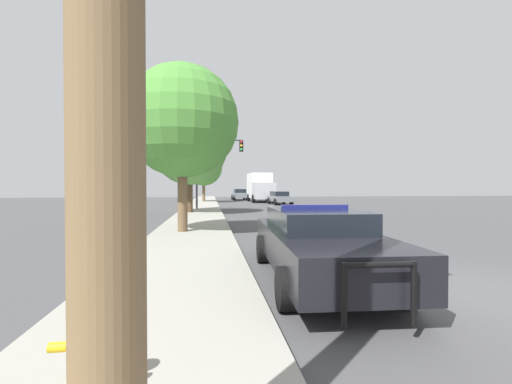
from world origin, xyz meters
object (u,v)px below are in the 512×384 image
(fire_hydrant, at_px, (81,343))
(box_truck, at_px, (260,187))
(tree_sidewalk_near, at_px, (182,122))
(tree_sidewalk_far, at_px, (204,167))
(car_background_oncoming, at_px, (280,198))
(traffic_light, at_px, (215,159))
(police_car, at_px, (317,241))
(car_background_distant, at_px, (239,194))
(tree_sidewalk_mid, at_px, (190,148))

(fire_hydrant, relative_size, box_truck, 0.12)
(tree_sidewalk_near, relative_size, tree_sidewalk_far, 1.05)
(fire_hydrant, height_order, car_background_oncoming, car_background_oncoming)
(box_truck, height_order, tree_sidewalk_far, tree_sidewalk_far)
(car_background_oncoming, height_order, tree_sidewalk_far, tree_sidewalk_far)
(traffic_light, relative_size, tree_sidewalk_far, 0.91)
(traffic_light, xyz_separation_m, car_background_oncoming, (6.73, 7.52, -3.30))
(car_background_oncoming, bearing_deg, police_car, 75.97)
(box_truck, relative_size, tree_sidewalk_far, 1.12)
(tree_sidewalk_far, bearing_deg, box_truck, 8.18)
(traffic_light, distance_m, car_background_oncoming, 10.61)
(car_background_distant, height_order, tree_sidewalk_mid, tree_sidewalk_mid)
(fire_hydrant, height_order, car_background_distant, car_background_distant)
(car_background_oncoming, xyz_separation_m, box_truck, (-1.12, 6.28, 1.11))
(box_truck, distance_m, tree_sidewalk_mid, 19.15)
(car_background_distant, bearing_deg, police_car, -94.47)
(fire_hydrant, bearing_deg, car_background_distant, 83.35)
(police_car, height_order, tree_sidewalk_mid, tree_sidewalk_mid)
(car_background_oncoming, bearing_deg, box_truck, -83.72)
(police_car, height_order, traffic_light, traffic_light)
(fire_hydrant, relative_size, tree_sidewalk_mid, 0.12)
(traffic_light, height_order, box_truck, traffic_light)
(car_background_oncoming, bearing_deg, car_background_distant, -79.20)
(car_background_distant, xyz_separation_m, tree_sidewalk_mid, (-5.32, -23.16, 3.63))
(traffic_light, relative_size, car_background_oncoming, 1.22)
(tree_sidewalk_near, bearing_deg, car_background_distant, 81.31)
(traffic_light, xyz_separation_m, tree_sidewalk_far, (-1.08, 12.84, 0.05))
(fire_hydrant, distance_m, tree_sidewalk_mid, 20.63)
(tree_sidewalk_near, bearing_deg, car_background_oncoming, 68.83)
(car_background_distant, distance_m, tree_sidewalk_near, 33.59)
(police_car, height_order, car_background_distant, car_background_distant)
(police_car, xyz_separation_m, tree_sidewalk_mid, (-3.42, 16.63, 3.66))
(fire_hydrant, relative_size, traffic_light, 0.15)
(car_background_distant, xyz_separation_m, tree_sidewalk_far, (-4.69, -6.62, 3.26))
(police_car, distance_m, box_truck, 34.36)
(fire_hydrant, xyz_separation_m, box_truck, (7.06, 37.77, 1.24))
(tree_sidewalk_near, bearing_deg, police_car, -65.00)
(box_truck, xyz_separation_m, tree_sidewalk_mid, (-7.32, -17.50, 2.60))
(police_car, bearing_deg, car_background_oncoming, -97.49)
(tree_sidewalk_far, bearing_deg, fire_hydrant, -90.57)
(police_car, xyz_separation_m, car_background_oncoming, (5.01, 27.85, -0.04))
(police_car, relative_size, traffic_light, 0.99)
(tree_sidewalk_mid, bearing_deg, tree_sidewalk_far, 87.84)
(traffic_light, distance_m, car_background_distant, 20.05)
(car_background_distant, relative_size, box_truck, 0.69)
(car_background_oncoming, xyz_separation_m, tree_sidewalk_mid, (-8.44, -11.22, 3.71))
(car_background_oncoming, distance_m, tree_sidewalk_far, 10.02)
(fire_hydrant, relative_size, car_background_distant, 0.18)
(tree_sidewalk_near, bearing_deg, fire_hydrant, -90.08)
(police_car, height_order, fire_hydrant, police_car)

